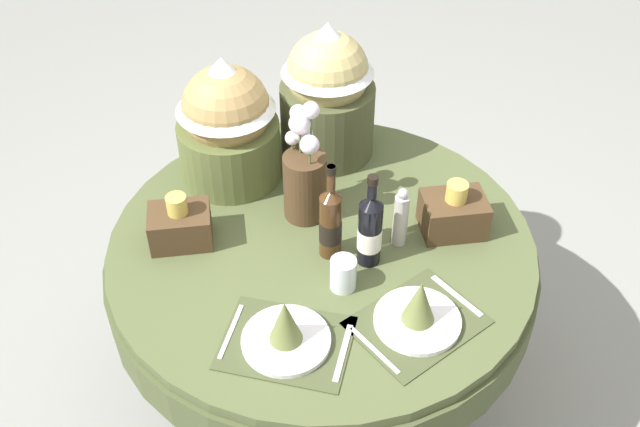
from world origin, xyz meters
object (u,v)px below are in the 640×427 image
place_setting_left (286,332)px  woven_basket_side_left (180,225)px  place_setting_right (418,312)px  wine_bottle_left (331,222)px  tumbler_near_left (343,274)px  wine_bottle_centre (370,230)px  gift_tub_back_centre (327,87)px  woven_basket_side_right (453,213)px  gift_tub_back_left (227,117)px  flower_vase (304,173)px  pepper_mill (401,218)px  dining_table (321,270)px

place_setting_left → woven_basket_side_left: size_ratio=2.22×
place_setting_right → woven_basket_side_left: (-0.63, 0.43, 0.02)m
wine_bottle_left → tumbler_near_left: size_ratio=3.22×
place_setting_right → tumbler_near_left: place_setting_right is taller
wine_bottle_centre → gift_tub_back_centre: bearing=94.0°
place_setting_left → woven_basket_side_right: (0.56, 0.37, 0.02)m
place_setting_left → woven_basket_side_left: woven_basket_side_left is taller
woven_basket_side_left → wine_bottle_left: bearing=-15.0°
gift_tub_back_left → flower_vase: bearing=-46.0°
wine_bottle_left → pepper_mill: 0.22m
tumbler_near_left → gift_tub_back_centre: size_ratio=0.21×
pepper_mill → woven_basket_side_right: (0.18, 0.03, -0.03)m
pepper_mill → woven_basket_side_right: size_ratio=1.09×
wine_bottle_centre → gift_tub_back_left: gift_tub_back_left is taller
place_setting_left → gift_tub_back_left: 0.78m
place_setting_right → gift_tub_back_left: (-0.46, 0.73, 0.19)m
gift_tub_back_left → woven_basket_side_left: bearing=-119.0°
woven_basket_side_right → wine_bottle_left: bearing=-172.8°
wine_bottle_left → wine_bottle_centre: wine_bottle_left is taller
dining_table → flower_vase: size_ratio=3.34×
gift_tub_back_centre → flower_vase: bearing=-110.5°
dining_table → woven_basket_side_right: woven_basket_side_right is taller
flower_vase → gift_tub_back_centre: size_ratio=0.82×
dining_table → woven_basket_side_left: woven_basket_side_left is taller
woven_basket_side_left → dining_table: bearing=-8.2°
pepper_mill → woven_basket_side_left: bearing=171.0°
gift_tub_back_left → gift_tub_back_centre: 0.35m
place_setting_left → wine_bottle_centre: wine_bottle_centre is taller
flower_vase → gift_tub_back_centre: gift_tub_back_centre is taller
wine_bottle_left → gift_tub_back_left: (-0.27, 0.42, 0.11)m
tumbler_near_left → gift_tub_back_left: size_ratio=0.23×
wine_bottle_left → pepper_mill: bearing=3.9°
dining_table → place_setting_left: (-0.15, -0.38, 0.18)m
gift_tub_back_centre → woven_basket_side_left: 0.67m
gift_tub_back_left → woven_basket_side_left: size_ratio=2.42×
tumbler_near_left → pepper_mill: bearing=38.3°
place_setting_right → gift_tub_back_centre: (-0.12, 0.82, 0.21)m
dining_table → wine_bottle_left: size_ratio=4.07×
wine_bottle_left → gift_tub_back_centre: gift_tub_back_centre is taller
gift_tub_back_left → place_setting_left: bearing=-82.2°
tumbler_near_left → gift_tub_back_left: (-0.29, 0.57, 0.18)m
wine_bottle_centre → gift_tub_back_left: (-0.38, 0.47, 0.11)m
place_setting_left → place_setting_right: 0.36m
place_setting_left → gift_tub_back_centre: bearing=74.2°
gift_tub_back_left → wine_bottle_centre: bearing=-51.1°
tumbler_near_left → gift_tub_back_left: 0.66m
flower_vase → gift_tub_back_centre: (0.12, 0.32, 0.10)m
wine_bottle_left → wine_bottle_centre: size_ratio=1.04×
tumbler_near_left → pepper_mill: pepper_mill is taller
tumbler_near_left → pepper_mill: 0.26m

